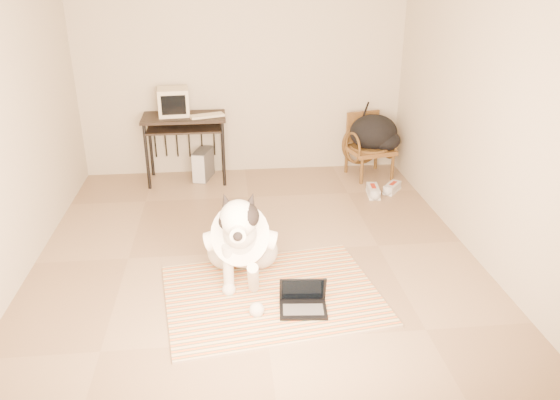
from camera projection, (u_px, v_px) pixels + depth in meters
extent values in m
plane|color=#8D7156|center=(256.00, 252.00, 5.11)|extent=(4.50, 4.50, 0.00)
plane|color=#BCAF9A|center=(242.00, 65.00, 6.63)|extent=(4.50, 0.00, 4.50)
plane|color=#BCAF9A|center=(282.00, 230.00, 2.52)|extent=(4.50, 0.00, 4.50)
plane|color=#BCAF9A|center=(5.00, 117.00, 4.38)|extent=(0.00, 4.50, 4.50)
plane|color=#BCAF9A|center=(481.00, 105.00, 4.77)|extent=(0.00, 4.50, 4.50)
cube|color=orange|center=(289.00, 333.00, 3.97)|extent=(1.71, 0.50, 0.02)
cube|color=#426B35|center=(280.00, 313.00, 4.20)|extent=(1.71, 0.50, 0.02)
cube|color=#473473|center=(272.00, 295.00, 4.43)|extent=(1.71, 0.50, 0.02)
cube|color=gold|center=(265.00, 278.00, 4.66)|extent=(1.71, 0.50, 0.02)
cube|color=tan|center=(259.00, 263.00, 4.89)|extent=(1.71, 0.50, 0.02)
sphere|color=silver|center=(225.00, 251.00, 4.79)|extent=(0.32, 0.32, 0.32)
sphere|color=silver|center=(260.00, 251.00, 4.80)|extent=(0.32, 0.32, 0.32)
ellipsoid|color=silver|center=(243.00, 249.00, 4.77)|extent=(0.39, 0.35, 0.32)
ellipsoid|color=silver|center=(241.00, 237.00, 4.51)|extent=(0.44, 0.75, 0.68)
cylinder|color=white|center=(241.00, 237.00, 4.53)|extent=(0.51, 0.65, 0.63)
sphere|color=silver|center=(240.00, 232.00, 4.27)|extent=(0.27, 0.27, 0.27)
sphere|color=silver|center=(239.00, 219.00, 4.11)|extent=(0.29, 0.29, 0.29)
ellipsoid|color=black|center=(244.00, 216.00, 4.10)|extent=(0.23, 0.25, 0.21)
cylinder|color=silver|center=(238.00, 231.00, 4.01)|extent=(0.13, 0.16, 0.12)
sphere|color=black|center=(238.00, 236.00, 3.94)|extent=(0.07, 0.07, 0.07)
cone|color=black|center=(226.00, 202.00, 4.12)|extent=(0.15, 0.15, 0.18)
cone|color=black|center=(251.00, 201.00, 4.13)|extent=(0.14, 0.15, 0.18)
torus|color=white|center=(239.00, 227.00, 4.23)|extent=(0.27, 0.15, 0.23)
cylinder|color=silver|center=(228.00, 268.00, 4.38)|extent=(0.10, 0.14, 0.44)
cylinder|color=silver|center=(253.00, 279.00, 4.28)|extent=(0.11, 0.40, 0.44)
sphere|color=silver|center=(229.00, 289.00, 4.43)|extent=(0.11, 0.11, 0.11)
sphere|color=silver|center=(257.00, 310.00, 4.16)|extent=(0.12, 0.12, 0.12)
cone|color=black|center=(242.00, 247.00, 5.08)|extent=(0.18, 0.44, 0.11)
cube|color=black|center=(303.00, 310.00, 4.20)|extent=(0.38, 0.29, 0.02)
cube|color=#48474A|center=(303.00, 309.00, 4.19)|extent=(0.32, 0.18, 0.00)
cube|color=black|center=(303.00, 290.00, 4.24)|extent=(0.37, 0.12, 0.24)
cube|color=black|center=(303.00, 290.00, 4.23)|extent=(0.32, 0.10, 0.21)
cube|color=black|center=(184.00, 117.00, 6.50)|extent=(0.99, 0.56, 0.03)
cube|color=black|center=(184.00, 129.00, 6.50)|extent=(0.88, 0.45, 0.02)
cylinder|color=black|center=(147.00, 157.00, 6.40)|extent=(0.04, 0.04, 0.79)
cylinder|color=black|center=(151.00, 146.00, 6.82)|extent=(0.04, 0.04, 0.79)
cylinder|color=black|center=(223.00, 155.00, 6.50)|extent=(0.04, 0.04, 0.79)
cylinder|color=black|center=(223.00, 143.00, 6.92)|extent=(0.04, 0.04, 0.79)
cube|color=beige|center=(173.00, 102.00, 6.47)|extent=(0.38, 0.37, 0.32)
cube|color=black|center=(174.00, 105.00, 6.32)|extent=(0.28, 0.04, 0.22)
cube|color=beige|center=(207.00, 116.00, 6.45)|extent=(0.43, 0.27, 0.03)
cube|color=#48474A|center=(203.00, 164.00, 6.80)|extent=(0.27, 0.42, 0.37)
cube|color=silver|center=(198.00, 170.00, 6.62)|extent=(0.15, 0.06, 0.35)
cube|color=brown|center=(370.00, 150.00, 6.81)|extent=(0.62, 0.60, 0.05)
cylinder|color=#3C2610|center=(370.00, 147.00, 6.80)|extent=(0.48, 0.48, 0.04)
cube|color=brown|center=(363.00, 127.00, 6.92)|extent=(0.44, 0.14, 0.39)
cylinder|color=#3C2610|center=(362.00, 171.00, 6.64)|extent=(0.04, 0.04, 0.32)
cylinder|color=#3C2610|center=(346.00, 161.00, 7.01)|extent=(0.04, 0.04, 0.32)
cylinder|color=#3C2610|center=(392.00, 167.00, 6.77)|extent=(0.04, 0.04, 0.32)
cylinder|color=#3C2610|center=(376.00, 157.00, 7.14)|extent=(0.04, 0.04, 0.32)
ellipsoid|color=black|center=(373.00, 132.00, 6.74)|extent=(0.59, 0.49, 0.44)
ellipsoid|color=black|center=(386.00, 141.00, 6.71)|extent=(0.37, 0.30, 0.25)
cube|color=silver|center=(373.00, 194.00, 6.36)|extent=(0.16, 0.33, 0.03)
cube|color=gray|center=(373.00, 191.00, 6.34)|extent=(0.15, 0.32, 0.10)
cube|color=maroon|center=(373.00, 187.00, 6.33)|extent=(0.07, 0.16, 0.02)
cube|color=silver|center=(392.00, 191.00, 6.46)|extent=(0.28, 0.30, 0.03)
cube|color=gray|center=(392.00, 187.00, 6.45)|extent=(0.27, 0.29, 0.09)
cube|color=maroon|center=(392.00, 184.00, 6.43)|extent=(0.13, 0.14, 0.02)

